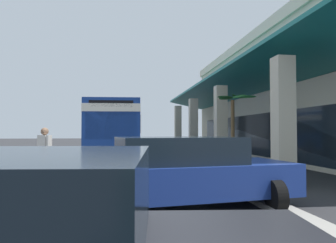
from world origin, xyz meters
The scene contains 7 objects.
ground centered at (0.00, 8.00, 0.00)m, with size 120.00×120.00×0.00m, color #2D2D30.
curb_strip centered at (-1.95, 3.32, 0.06)m, with size 29.93×0.50×0.12m, color #9E998E.
plaza_building centered at (-1.95, 12.95, 3.79)m, with size 25.24×13.54×7.57m.
transit_bus centered at (-3.39, 0.02, 1.85)m, with size 11.33×3.20×3.34m.
parked_sedan_blue centered at (9.85, 1.54, 0.75)m, with size 2.86×4.61×1.47m.
pedestrian centered at (6.36, -2.09, 0.96)m, with size 0.61×0.49×1.70m.
potted_palm centered at (2.96, 5.00, 0.84)m, with size 1.87×1.76×3.27m.
Camera 1 is at (16.45, 0.26, 1.59)m, focal length 34.40 mm.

